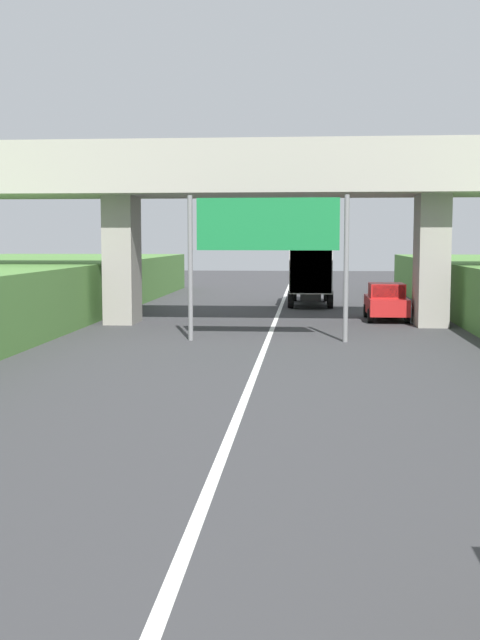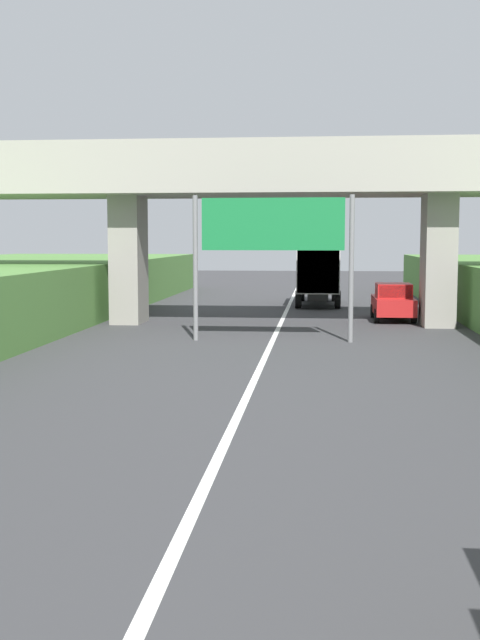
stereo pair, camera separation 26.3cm
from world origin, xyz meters
The scene contains 5 objects.
lane_centre_stripe centered at (0.00, 31.96, 0.00)m, with size 0.20×103.93×0.01m, color white.
overpass_bridge centered at (0.00, 39.95, 5.92)m, with size 40.00×4.80×7.84m.
overhead_highway_sign centered at (0.00, 34.03, 3.94)m, with size 5.88×0.18×5.34m.
truck_white centered at (1.64, 50.59, 1.93)m, with size 2.44×7.30×3.44m.
car_red centered at (5.10, 42.15, 0.86)m, with size 1.86×4.10×1.72m.
Camera 1 is at (1.44, 4.81, 3.74)m, focal length 44.93 mm.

